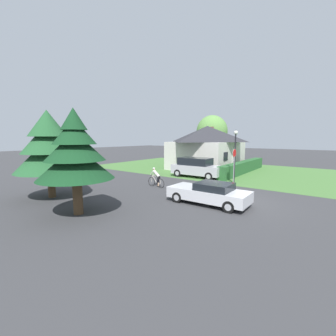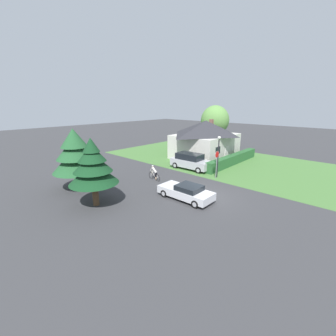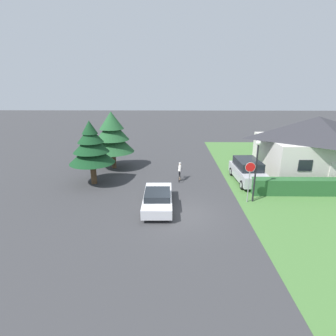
{
  "view_description": "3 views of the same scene",
  "coord_description": "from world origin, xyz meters",
  "px_view_note": "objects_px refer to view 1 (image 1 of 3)",
  "views": [
    {
      "loc": [
        -13.06,
        -4.76,
        3.82
      ],
      "look_at": [
        0.12,
        5.24,
        1.57
      ],
      "focal_mm": 24.0,
      "sensor_mm": 36.0,
      "label": 1
    },
    {
      "loc": [
        -15.1,
        -9.43,
        7.58
      ],
      "look_at": [
        -0.33,
        4.09,
        1.8
      ],
      "focal_mm": 24.0,
      "sensor_mm": 36.0,
      "label": 2
    },
    {
      "loc": [
        -0.63,
        -15.01,
        7.91
      ],
      "look_at": [
        -0.9,
        4.45,
        1.69
      ],
      "focal_mm": 28.0,
      "sensor_mm": 36.0,
      "label": 3
    }
  ],
  "objects_px": {
    "cyclist": "(156,178)",
    "stop_sign": "(234,160)",
    "cottage_house": "(207,146)",
    "conifer_tall_far": "(49,146)",
    "conifer_tall_near": "(75,152)",
    "deciduous_tree_right": "(212,132)",
    "sedan_left_lane": "(209,193)",
    "parked_suv_right": "(197,167)",
    "street_lamp": "(235,148)"
  },
  "relations": [
    {
      "from": "cyclist",
      "to": "stop_sign",
      "type": "height_order",
      "value": "stop_sign"
    },
    {
      "from": "conifer_tall_near",
      "to": "conifer_tall_far",
      "type": "height_order",
      "value": "conifer_tall_far"
    },
    {
      "from": "cyclist",
      "to": "conifer_tall_near",
      "type": "xyz_separation_m",
      "value": [
        -7.17,
        -0.93,
        2.39
      ]
    },
    {
      "from": "street_lamp",
      "to": "stop_sign",
      "type": "bearing_deg",
      "value": -165.61
    },
    {
      "from": "cottage_house",
      "to": "sedan_left_lane",
      "type": "distance_m",
      "value": 15.81
    },
    {
      "from": "cottage_house",
      "to": "deciduous_tree_right",
      "type": "bearing_deg",
      "value": 20.65
    },
    {
      "from": "cyclist",
      "to": "conifer_tall_far",
      "type": "relative_size",
      "value": 0.32
    },
    {
      "from": "parked_suv_right",
      "to": "conifer_tall_near",
      "type": "bearing_deg",
      "value": 90.53
    },
    {
      "from": "stop_sign",
      "to": "street_lamp",
      "type": "distance_m",
      "value": 1.05
    },
    {
      "from": "cottage_house",
      "to": "deciduous_tree_right",
      "type": "xyz_separation_m",
      "value": [
        7.25,
        2.94,
        2.02
      ]
    },
    {
      "from": "parked_suv_right",
      "to": "deciduous_tree_right",
      "type": "distance_m",
      "value": 15.17
    },
    {
      "from": "street_lamp",
      "to": "conifer_tall_far",
      "type": "distance_m",
      "value": 13.8
    },
    {
      "from": "stop_sign",
      "to": "street_lamp",
      "type": "bearing_deg",
      "value": -163.83
    },
    {
      "from": "cyclist",
      "to": "deciduous_tree_right",
      "type": "relative_size",
      "value": 0.24
    },
    {
      "from": "cottage_house",
      "to": "sedan_left_lane",
      "type": "relative_size",
      "value": 2.06
    },
    {
      "from": "cottage_house",
      "to": "sedan_left_lane",
      "type": "xyz_separation_m",
      "value": [
        -13.83,
        -7.36,
        -2.09
      ]
    },
    {
      "from": "street_lamp",
      "to": "conifer_tall_near",
      "type": "distance_m",
      "value": 12.68
    },
    {
      "from": "cottage_house",
      "to": "street_lamp",
      "type": "relative_size",
      "value": 2.16
    },
    {
      "from": "cyclist",
      "to": "conifer_tall_far",
      "type": "height_order",
      "value": "conifer_tall_far"
    },
    {
      "from": "cottage_house",
      "to": "conifer_tall_far",
      "type": "bearing_deg",
      "value": 174.35
    },
    {
      "from": "sedan_left_lane",
      "to": "cottage_house",
      "type": "bearing_deg",
      "value": -62.91
    },
    {
      "from": "stop_sign",
      "to": "conifer_tall_far",
      "type": "height_order",
      "value": "conifer_tall_far"
    },
    {
      "from": "sedan_left_lane",
      "to": "conifer_tall_near",
      "type": "height_order",
      "value": "conifer_tall_near"
    },
    {
      "from": "conifer_tall_near",
      "to": "conifer_tall_far",
      "type": "xyz_separation_m",
      "value": [
        0.77,
        4.31,
        0.19
      ]
    },
    {
      "from": "cottage_house",
      "to": "conifer_tall_near",
      "type": "relative_size",
      "value": 1.84
    },
    {
      "from": "cyclist",
      "to": "deciduous_tree_right",
      "type": "xyz_separation_m",
      "value": [
        19.47,
        4.93,
        4.02
      ]
    },
    {
      "from": "sedan_left_lane",
      "to": "parked_suv_right",
      "type": "bearing_deg",
      "value": -56.37
    },
    {
      "from": "parked_suv_right",
      "to": "stop_sign",
      "type": "bearing_deg",
      "value": 162.65
    },
    {
      "from": "cottage_house",
      "to": "cyclist",
      "type": "distance_m",
      "value": 12.54
    },
    {
      "from": "cottage_house",
      "to": "stop_sign",
      "type": "height_order",
      "value": "cottage_house"
    },
    {
      "from": "cyclist",
      "to": "stop_sign",
      "type": "distance_m",
      "value": 6.54
    },
    {
      "from": "stop_sign",
      "to": "conifer_tall_far",
      "type": "xyz_separation_m",
      "value": [
        -11.04,
        7.8,
        1.27
      ]
    },
    {
      "from": "street_lamp",
      "to": "conifer_tall_far",
      "type": "xyz_separation_m",
      "value": [
        -11.46,
        7.69,
        0.3
      ]
    },
    {
      "from": "sedan_left_lane",
      "to": "conifer_tall_near",
      "type": "relative_size",
      "value": 0.89
    },
    {
      "from": "stop_sign",
      "to": "conifer_tall_far",
      "type": "bearing_deg",
      "value": -33.46
    },
    {
      "from": "parked_suv_right",
      "to": "conifer_tall_far",
      "type": "xyz_separation_m",
      "value": [
        -12.15,
        3.68,
        2.36
      ]
    },
    {
      "from": "conifer_tall_far",
      "to": "sedan_left_lane",
      "type": "bearing_deg",
      "value": -61.31
    },
    {
      "from": "cyclist",
      "to": "stop_sign",
      "type": "relative_size",
      "value": 0.6
    },
    {
      "from": "deciduous_tree_right",
      "to": "conifer_tall_near",
      "type": "bearing_deg",
      "value": -167.6
    },
    {
      "from": "cyclist",
      "to": "cottage_house",
      "type": "bearing_deg",
      "value": -75.23
    },
    {
      "from": "cyclist",
      "to": "deciduous_tree_right",
      "type": "distance_m",
      "value": 20.49
    },
    {
      "from": "cottage_house",
      "to": "cyclist",
      "type": "xyz_separation_m",
      "value": [
        -12.22,
        -1.99,
        -2.0
      ]
    },
    {
      "from": "conifer_tall_far",
      "to": "stop_sign",
      "type": "bearing_deg",
      "value": -35.24
    },
    {
      "from": "street_lamp",
      "to": "cyclist",
      "type": "bearing_deg",
      "value": 139.54
    },
    {
      "from": "conifer_tall_near",
      "to": "conifer_tall_far",
      "type": "relative_size",
      "value": 0.95
    },
    {
      "from": "stop_sign",
      "to": "deciduous_tree_right",
      "type": "height_order",
      "value": "deciduous_tree_right"
    },
    {
      "from": "cottage_house",
      "to": "stop_sign",
      "type": "distance_m",
      "value": 9.95
    },
    {
      "from": "parked_suv_right",
      "to": "conifer_tall_far",
      "type": "relative_size",
      "value": 0.9
    },
    {
      "from": "stop_sign",
      "to": "conifer_tall_near",
      "type": "distance_m",
      "value": 12.36
    },
    {
      "from": "street_lamp",
      "to": "deciduous_tree_right",
      "type": "relative_size",
      "value": 0.61
    }
  ]
}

